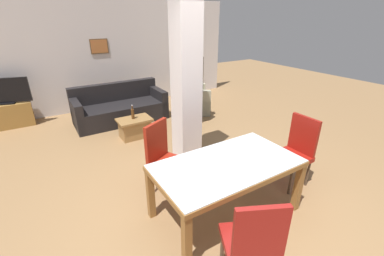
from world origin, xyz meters
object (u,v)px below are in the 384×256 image
Objects in this scene: dining_table at (227,173)px; armchair at (189,101)px; tv_screen at (0,92)px; floor_lamp at (192,44)px; standing_person at (194,80)px; dining_chair_far_left at (164,156)px; tv_stand at (8,116)px; sofa at (120,109)px; dining_chair_head_right at (296,149)px; dining_chair_near_left at (253,241)px; coffee_table at (135,128)px; bottle at (133,113)px.

armchair is at bearing 65.61° from dining_table.
dining_table is at bearing 132.14° from tv_screen.
floor_lamp is at bearing 63.20° from dining_table.
standing_person is (-0.96, -1.67, -0.56)m from floor_lamp.
tv_stand is at bearing -90.53° from dining_chair_far_left.
sofa is at bearing -122.90° from dining_chair_far_left.
tv_stand is 4.23m from standing_person.
tv_screen reaches higher than sofa.
dining_chair_head_right is 0.49× the size of sofa.
dining_chair_near_left is 0.93× the size of armchair.
armchair is at bearing -4.52° from dining_chair_head_right.
dining_chair_far_left is 3.26m from armchair.
dining_chair_near_left is 3.63m from coffee_table.
dining_chair_far_left is (-0.00, 1.71, 0.00)m from dining_chair_near_left.
dining_chair_head_right is at bearing -178.06° from standing_person.
dining_chair_near_left reaches higher than tv_stand.
floor_lamp is at bearing 34.08° from bottle.
sofa is at bearing -166.30° from floor_lamp.
dining_table is 1.69× the size of dining_chair_near_left.
dining_chair_near_left is 3.53× the size of bottle.
dining_chair_near_left is 5.94m from tv_screen.
dining_chair_far_left reaches higher than sofa.
bottle is at bearing -124.57° from dining_chair_far_left.
dining_chair_far_left is at bearing 139.39° from standing_person.
sofa reaches higher than bottle.
tv_stand is (-2.21, 1.97, -0.24)m from bottle.
armchair is (1.97, 4.29, -0.25)m from dining_chair_near_left.
dining_chair_head_right is at bearing 18.36° from armchair.
tv_stand is (-3.94, 1.31, -0.03)m from armchair.
standing_person is at bearing 90.81° from dining_chair_near_left.
tv_screen is at bearing -90.53° from dining_chair_far_left.
bottle is 3.08m from floor_lamp.
sofa is at bearing 172.93° from tv_screen.
tv_stand reaches higher than coffee_table.
dining_chair_head_right is 4.58m from floor_lamp.
dining_chair_near_left is (-0.43, -0.88, -0.04)m from dining_table.
dining_table is at bearing -116.80° from floor_lamp.
dining_table is 5.30m from tv_stand.
bottle is 2.98m from tv_screen.
sofa reaches higher than tv_stand.
sofa is 1.07m from bottle.
dining_chair_near_left is 1.92m from dining_chair_head_right.
dining_chair_near_left is at bearing -93.78° from bottle.
floor_lamp reaches higher than armchair.
coffee_table is 2.99m from tv_stand.
dining_chair_near_left reaches higher than sofa.
coffee_table is at bearing 28.05° from dining_chair_head_right.
dining_chair_far_left reaches higher than tv_stand.
dining_chair_head_right is 0.58× the size of standing_person.
floor_lamp reaches higher than sofa.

